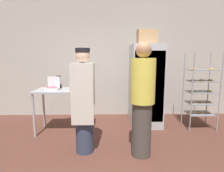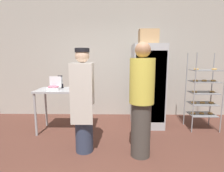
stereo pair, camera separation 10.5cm
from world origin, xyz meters
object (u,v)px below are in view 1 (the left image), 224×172
refrigerator (146,86)px  person_baker (84,100)px  cardboard_storage_box (147,37)px  binder_stack (78,86)px  person_customer (142,100)px  donut_box (52,88)px  blender_pitcher (59,83)px  baking_rack (201,92)px

refrigerator → person_baker: size_ratio=1.09×
cardboard_storage_box → person_baker: (-1.21, -1.15, -1.10)m
binder_stack → person_customer: (1.12, -0.93, -0.07)m
donut_box → blender_pitcher: 0.26m
cardboard_storage_box → person_customer: (-0.31, -1.27, -1.07)m
blender_pitcher → cardboard_storage_box: 2.12m
blender_pitcher → binder_stack: 0.50m
refrigerator → binder_stack: bearing=-164.9°
refrigerator → donut_box: 2.01m
person_customer → person_baker: bearing=172.5°
refrigerator → person_customer: size_ratio=1.04×
refrigerator → cardboard_storage_box: cardboard_storage_box is taller
cardboard_storage_box → person_customer: 1.69m
blender_pitcher → binder_stack: blender_pitcher is taller
cardboard_storage_box → person_customer: cardboard_storage_box is taller
donut_box → person_customer: 1.86m
donut_box → person_baker: bearing=-46.7°
cardboard_storage_box → person_baker: bearing=-136.4°
blender_pitcher → person_baker: bearing=-56.6°
donut_box → cardboard_storage_box: size_ratio=0.65×
binder_stack → refrigerator: bearing=15.1°
donut_box → person_customer: bearing=-28.8°
refrigerator → blender_pitcher: 1.91m
binder_stack → cardboard_storage_box: (1.43, 0.34, 1.01)m
baking_rack → person_baker: 2.57m
donut_box → binder_stack: 0.52m
baking_rack → donut_box: size_ratio=6.25×
refrigerator → person_customer: bearing=-104.0°
binder_stack → cardboard_storage_box: size_ratio=0.84×
refrigerator → donut_box: refrigerator is taller
refrigerator → cardboard_storage_box: (-0.02, -0.05, 1.06)m
donut_box → person_baker: size_ratio=0.16×
baking_rack → person_customer: 1.85m
refrigerator → cardboard_storage_box: bearing=-108.5°
refrigerator → blender_pitcher: size_ratio=6.90×
blender_pitcher → person_customer: bearing=-36.0°
donut_box → person_baker: 1.07m
baking_rack → blender_pitcher: bearing=179.2°
refrigerator → blender_pitcher: bearing=-174.5°
refrigerator → baking_rack: bearing=-11.0°
donut_box → blender_pitcher: size_ratio=0.99×
cardboard_storage_box → blender_pitcher: bearing=-176.1°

